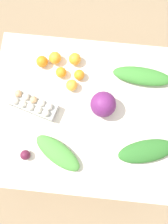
% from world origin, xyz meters
% --- Properties ---
extents(ground_plane, '(8.00, 8.00, 0.00)m').
position_xyz_m(ground_plane, '(0.00, 0.00, 0.00)').
color(ground_plane, '#937A5B').
extents(dining_table, '(1.15, 0.96, 0.71)m').
position_xyz_m(dining_table, '(0.00, 0.00, 0.61)').
color(dining_table, silver).
rests_on(dining_table, ground_plane).
extents(cabbage_purple, '(0.15, 0.15, 0.15)m').
position_xyz_m(cabbage_purple, '(-0.11, -0.04, 0.78)').
color(cabbage_purple, '#6B2366').
rests_on(cabbage_purple, dining_table).
extents(egg_carton, '(0.31, 0.18, 0.09)m').
position_xyz_m(egg_carton, '(0.31, -0.01, 0.75)').
color(egg_carton, '#A8A8A3').
rests_on(egg_carton, dining_table).
extents(greens_bunch_beet_tops, '(0.35, 0.22, 0.06)m').
position_xyz_m(greens_bunch_beet_tops, '(-0.38, 0.19, 0.74)').
color(greens_bunch_beet_tops, '#2D6B28').
rests_on(greens_bunch_beet_tops, dining_table).
extents(greens_bunch_kale, '(0.32, 0.26, 0.06)m').
position_xyz_m(greens_bunch_kale, '(0.12, 0.26, 0.74)').
color(greens_bunch_kale, '#4C933D').
rests_on(greens_bunch_kale, dining_table).
extents(greens_bunch_chard, '(0.37, 0.14, 0.07)m').
position_xyz_m(greens_bunch_chard, '(-0.33, -0.26, 0.74)').
color(greens_bunch_chard, '#3D8433').
rests_on(greens_bunch_chard, dining_table).
extents(beet_root, '(0.06, 0.06, 0.06)m').
position_xyz_m(beet_root, '(0.31, 0.29, 0.74)').
color(beet_root, '#5B1933').
rests_on(beet_root, dining_table).
extents(orange_0, '(0.07, 0.07, 0.07)m').
position_xyz_m(orange_0, '(0.17, -0.23, 0.74)').
color(orange_0, orange).
rests_on(orange_0, dining_table).
extents(orange_1, '(0.08, 0.08, 0.08)m').
position_xyz_m(orange_1, '(0.09, -0.33, 0.75)').
color(orange_1, orange).
rests_on(orange_1, dining_table).
extents(orange_2, '(0.07, 0.07, 0.07)m').
position_xyz_m(orange_2, '(0.05, -0.23, 0.74)').
color(orange_2, orange).
rests_on(orange_2, dining_table).
extents(orange_3, '(0.07, 0.07, 0.07)m').
position_xyz_m(orange_3, '(0.29, -0.29, 0.75)').
color(orange_3, orange).
rests_on(orange_3, dining_table).
extents(orange_4, '(0.07, 0.07, 0.07)m').
position_xyz_m(orange_4, '(0.09, -0.15, 0.74)').
color(orange_4, '#F9A833').
rests_on(orange_4, dining_table).
extents(orange_5, '(0.08, 0.08, 0.08)m').
position_xyz_m(orange_5, '(0.21, -0.32, 0.75)').
color(orange_5, orange).
rests_on(orange_5, dining_table).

